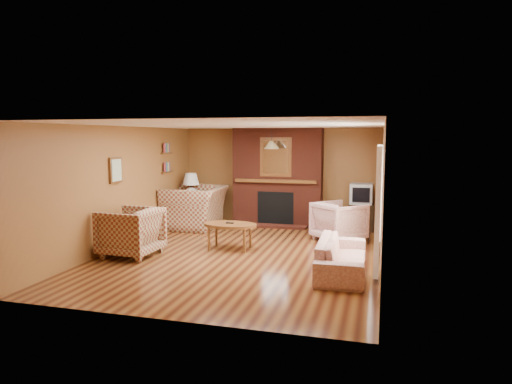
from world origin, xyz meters
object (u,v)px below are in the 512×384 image
(plaid_loveseat, at_px, (196,207))
(floral_sofa, at_px, (342,256))
(coffee_table, at_px, (230,226))
(side_table, at_px, (191,212))
(fireplace, at_px, (278,177))
(floral_armchair, at_px, (339,222))
(table_lamp, at_px, (191,185))
(tv_stand, at_px, (361,217))
(plaid_armchair, at_px, (131,232))
(crt_tv, at_px, (361,194))

(plaid_loveseat, distance_m, floral_sofa, 4.73)
(coffee_table, relative_size, side_table, 1.75)
(plaid_loveseat, relative_size, side_table, 2.50)
(fireplace, distance_m, floral_armchair, 2.33)
(table_lamp, height_order, tv_stand, table_lamp)
(plaid_loveseat, bearing_deg, coffee_table, 35.02)
(coffee_table, distance_m, table_lamp, 2.88)
(plaid_armchair, distance_m, floral_sofa, 3.85)
(fireplace, bearing_deg, tv_stand, -5.15)
(crt_tv, bearing_deg, floral_sofa, -92.43)
(plaid_armchair, height_order, coffee_table, plaid_armchair)
(plaid_loveseat, height_order, coffee_table, plaid_loveseat)
(floral_sofa, distance_m, tv_stand, 3.55)
(plaid_loveseat, relative_size, plaid_armchair, 1.54)
(plaid_loveseat, height_order, floral_armchair, plaid_loveseat)
(coffee_table, distance_m, tv_stand, 3.50)
(plaid_armchair, bearing_deg, floral_sofa, 92.15)
(fireplace, relative_size, table_lamp, 3.53)
(fireplace, bearing_deg, plaid_loveseat, -155.14)
(plaid_loveseat, bearing_deg, side_table, -145.93)
(floral_sofa, relative_size, crt_tv, 3.61)
(fireplace, xyz_separation_m, side_table, (-2.10, -0.53, -0.88))
(plaid_loveseat, height_order, floral_sofa, plaid_loveseat)
(fireplace, height_order, table_lamp, fireplace)
(floral_armchair, height_order, table_lamp, table_lamp)
(floral_sofa, distance_m, side_table, 5.12)
(plaid_loveseat, bearing_deg, tv_stand, 96.05)
(tv_stand, bearing_deg, side_table, -176.80)
(fireplace, relative_size, side_table, 3.95)
(plaid_loveseat, height_order, plaid_armchair, plaid_loveseat)
(fireplace, height_order, crt_tv, fireplace)
(side_table, height_order, crt_tv, crt_tv)
(plaid_loveseat, xyz_separation_m, floral_sofa, (3.75, -2.87, -0.22))
(side_table, bearing_deg, floral_armchair, -13.81)
(plaid_loveseat, bearing_deg, floral_sofa, 48.84)
(plaid_armchair, distance_m, crt_tv, 5.33)
(floral_sofa, bearing_deg, coffee_table, 64.72)
(side_table, xyz_separation_m, table_lamp, (0.00, -0.00, 0.68))
(floral_armchair, relative_size, table_lamp, 1.35)
(table_lamp, bearing_deg, coffee_table, -51.39)
(tv_stand, bearing_deg, floral_sofa, -94.04)
(floral_armchair, height_order, crt_tv, crt_tv)
(tv_stand, distance_m, crt_tv, 0.55)
(plaid_loveseat, distance_m, tv_stand, 3.96)
(floral_armchair, relative_size, side_table, 1.50)
(fireplace, distance_m, coffee_table, 2.86)
(floral_sofa, height_order, tv_stand, tv_stand)
(table_lamp, bearing_deg, floral_armchair, -13.81)
(plaid_armchair, distance_m, table_lamp, 3.20)
(plaid_armchair, xyz_separation_m, crt_tv, (4.00, 3.49, 0.42))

